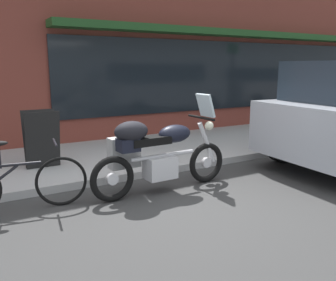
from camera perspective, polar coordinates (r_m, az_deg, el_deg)
name	(u,v)px	position (r m, az deg, el deg)	size (l,w,h in m)	color
ground_plane	(181,202)	(4.94, 1.99, -9.71)	(80.00, 80.00, 0.00)	#353535
storefront_building	(296,33)	(12.36, 19.52, 15.64)	(21.70, 0.90, 5.70)	brown
touring_motorcycle	(154,152)	(5.15, -2.22, -1.77)	(2.22, 0.63, 1.39)	black
parked_bicycle	(18,184)	(4.90, -22.61, -6.29)	(1.67, 0.48, 0.92)	black
sandwich_board_sign	(42,139)	(6.39, -19.34, 0.22)	(0.55, 0.42, 0.96)	black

